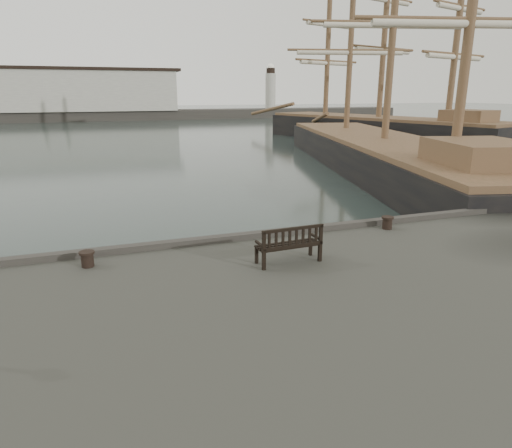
{
  "coord_description": "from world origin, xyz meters",
  "views": [
    {
      "loc": [
        -3.04,
        -12.58,
        5.82
      ],
      "look_at": [
        1.28,
        -0.5,
        2.1
      ],
      "focal_mm": 32.0,
      "sensor_mm": 36.0,
      "label": 1
    }
  ],
  "objects_px": {
    "bollard_left": "(87,259)",
    "tall_ship_far": "(377,135)",
    "bollard_right": "(387,223)",
    "bench": "(289,251)",
    "tall_ship_main": "(383,162)"
  },
  "relations": [
    {
      "from": "bench",
      "to": "bollard_right",
      "type": "distance_m",
      "value": 4.56
    },
    {
      "from": "bollard_left",
      "to": "tall_ship_far",
      "type": "bearing_deg",
      "value": 47.46
    },
    {
      "from": "bollard_left",
      "to": "bollard_right",
      "type": "distance_m",
      "value": 9.14
    },
    {
      "from": "bollard_left",
      "to": "tall_ship_far",
      "type": "height_order",
      "value": "tall_ship_far"
    },
    {
      "from": "bollard_right",
      "to": "tall_ship_far",
      "type": "bearing_deg",
      "value": 56.32
    },
    {
      "from": "bench",
      "to": "tall_ship_main",
      "type": "xyz_separation_m",
      "value": [
        16.17,
        19.13,
        -1.17
      ]
    },
    {
      "from": "bollard_right",
      "to": "tall_ship_far",
      "type": "relative_size",
      "value": 0.01
    },
    {
      "from": "bench",
      "to": "bollard_right",
      "type": "height_order",
      "value": "bench"
    },
    {
      "from": "bollard_right",
      "to": "tall_ship_main",
      "type": "relative_size",
      "value": 0.01
    },
    {
      "from": "bench",
      "to": "bollard_right",
      "type": "xyz_separation_m",
      "value": [
        4.22,
        1.72,
        -0.11
      ]
    },
    {
      "from": "tall_ship_main",
      "to": "tall_ship_far",
      "type": "bearing_deg",
      "value": 71.53
    },
    {
      "from": "bollard_right",
      "to": "tall_ship_far",
      "type": "height_order",
      "value": "tall_ship_far"
    },
    {
      "from": "bollard_right",
      "to": "tall_ship_main",
      "type": "height_order",
      "value": "tall_ship_main"
    },
    {
      "from": "bollard_right",
      "to": "tall_ship_far",
      "type": "distance_m",
      "value": 42.55
    },
    {
      "from": "tall_ship_main",
      "to": "tall_ship_far",
      "type": "height_order",
      "value": "tall_ship_main"
    }
  ]
}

